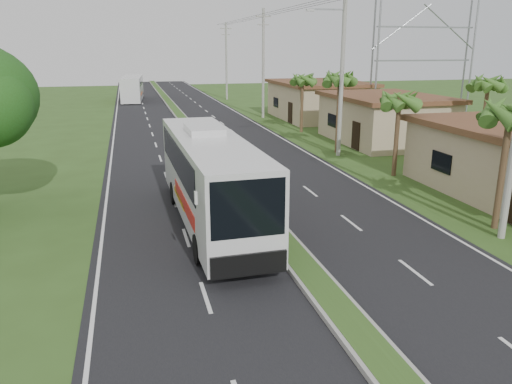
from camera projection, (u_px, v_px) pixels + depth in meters
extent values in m
plane|color=#314E1C|center=(316.00, 285.00, 15.70)|extent=(180.00, 180.00, 0.00)
cube|color=black|center=(212.00, 156.00, 34.31)|extent=(14.00, 160.00, 0.02)
cube|color=gray|center=(212.00, 155.00, 34.29)|extent=(1.20, 160.00, 0.17)
cube|color=#314E1C|center=(212.00, 153.00, 34.27)|extent=(0.95, 160.00, 0.02)
cube|color=silver|center=(111.00, 161.00, 32.73)|extent=(0.12, 160.00, 0.01)
cube|color=silver|center=(304.00, 151.00, 35.91)|extent=(0.12, 160.00, 0.01)
cube|color=tan|center=(384.00, 121.00, 39.03)|extent=(7.00, 10.00, 3.35)
cube|color=brown|center=(386.00, 97.00, 38.52)|extent=(7.60, 10.60, 0.32)
cube|color=tan|center=(319.00, 102.00, 52.04)|extent=(8.00, 11.00, 3.50)
cube|color=brown|center=(320.00, 83.00, 51.50)|extent=(8.60, 11.60, 0.32)
cylinder|color=#473321|center=(502.00, 169.00, 19.93)|extent=(0.26, 0.26, 5.00)
cylinder|color=#473321|center=(397.00, 136.00, 28.46)|extent=(0.26, 0.26, 4.60)
cylinder|color=#473321|center=(338.00, 114.00, 34.72)|extent=(0.26, 0.26, 5.40)
cylinder|color=#473321|center=(302.00, 105.00, 43.30)|extent=(0.26, 0.26, 4.80)
cylinder|color=#473321|center=(484.00, 119.00, 33.09)|extent=(0.26, 0.26, 5.20)
cylinder|color=gray|center=(342.00, 66.00, 32.80)|extent=(0.28, 0.28, 12.00)
cube|color=gray|center=(327.00, 9.00, 31.54)|extent=(2.40, 0.10, 0.10)
cylinder|color=gray|center=(263.00, 64.00, 51.55)|extent=(0.28, 0.28, 11.00)
cube|color=gray|center=(263.00, 16.00, 50.24)|extent=(1.60, 0.12, 0.12)
cube|color=gray|center=(263.00, 25.00, 50.46)|extent=(1.20, 0.10, 0.10)
cylinder|color=gray|center=(226.00, 62.00, 70.23)|extent=(0.28, 0.28, 10.50)
cube|color=gray|center=(226.00, 29.00, 68.99)|extent=(1.60, 0.12, 0.12)
cube|color=gray|center=(226.00, 35.00, 69.21)|extent=(1.20, 0.10, 0.10)
cylinder|color=gray|center=(377.00, 61.00, 45.51)|extent=(0.18, 0.18, 12.00)
cylinder|color=gray|center=(472.00, 60.00, 47.88)|extent=(0.18, 0.18, 12.00)
cylinder|color=gray|center=(372.00, 61.00, 46.44)|extent=(0.18, 0.18, 12.00)
cylinder|color=gray|center=(465.00, 60.00, 48.81)|extent=(0.18, 0.18, 12.00)
cube|color=gray|center=(423.00, 60.00, 47.16)|extent=(10.00, 0.14, 0.14)
cube|color=gray|center=(426.00, 27.00, 46.33)|extent=(10.00, 0.14, 0.14)
cube|color=silver|center=(210.00, 176.00, 20.56)|extent=(2.85, 12.34, 3.22)
cube|color=black|center=(207.00, 156.00, 20.93)|extent=(2.84, 9.89, 1.29)
cube|color=black|center=(248.00, 208.00, 14.79)|extent=(2.31, 0.20, 1.81)
cube|color=red|center=(217.00, 200.00, 19.60)|extent=(2.74, 5.38, 0.56)
cube|color=gold|center=(210.00, 195.00, 21.09)|extent=(2.68, 3.13, 0.26)
cube|color=silver|center=(204.00, 129.00, 21.20)|extent=(1.49, 2.49, 0.29)
cylinder|color=black|center=(199.00, 249.00, 17.09)|extent=(0.35, 1.07, 1.06)
cylinder|color=black|center=(264.00, 242.00, 17.69)|extent=(0.35, 1.07, 1.06)
cylinder|color=black|center=(174.00, 193.00, 23.71)|extent=(0.35, 1.07, 1.06)
cylinder|color=black|center=(222.00, 189.00, 24.31)|extent=(0.35, 1.07, 1.06)
cube|color=silver|center=(132.00, 88.00, 69.30)|extent=(3.31, 11.58, 3.18)
cube|color=black|center=(132.00, 81.00, 69.50)|extent=(3.14, 8.61, 1.08)
cube|color=#CC4A14|center=(132.00, 93.00, 68.53)|extent=(2.92, 5.64, 0.35)
cylinder|color=black|center=(122.00, 101.00, 65.00)|extent=(0.37, 0.97, 0.95)
cylinder|color=black|center=(140.00, 101.00, 65.37)|extent=(0.37, 0.97, 0.95)
cylinder|color=black|center=(127.00, 95.00, 73.46)|extent=(0.37, 0.97, 0.95)
cylinder|color=black|center=(142.00, 95.00, 73.83)|extent=(0.37, 0.97, 0.95)
imported|color=black|center=(254.00, 227.00, 19.24)|extent=(1.77, 0.53, 1.06)
imported|color=maroon|center=(254.00, 204.00, 18.99)|extent=(0.65, 0.44, 1.77)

